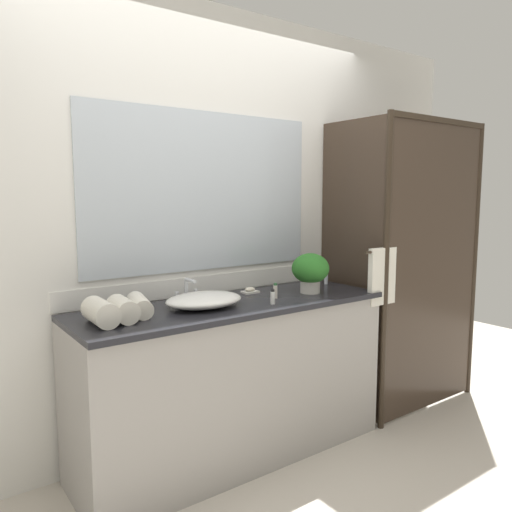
% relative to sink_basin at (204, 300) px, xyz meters
% --- Properties ---
extents(ground_plane, '(8.00, 8.00, 0.00)m').
position_rel_sink_basin_xyz_m(ground_plane, '(0.19, 0.00, -0.94)').
color(ground_plane, beige).
extents(wall_back_with_mirror, '(4.40, 0.06, 2.60)m').
position_rel_sink_basin_xyz_m(wall_back_with_mirror, '(0.19, 0.35, 0.37)').
color(wall_back_with_mirror, silver).
rests_on(wall_back_with_mirror, ground_plane).
extents(vanity_cabinet, '(1.80, 0.58, 0.90)m').
position_rel_sink_basin_xyz_m(vanity_cabinet, '(0.19, 0.01, -0.49)').
color(vanity_cabinet, '#9E9993').
rests_on(vanity_cabinet, ground_plane).
extents(shower_enclosure, '(1.20, 0.59, 2.00)m').
position_rel_sink_basin_xyz_m(shower_enclosure, '(1.47, -0.18, 0.09)').
color(shower_enclosure, '#2D2319').
rests_on(shower_enclosure, ground_plane).
extents(sink_basin, '(0.43, 0.32, 0.08)m').
position_rel_sink_basin_xyz_m(sink_basin, '(0.00, 0.00, 0.00)').
color(sink_basin, white).
rests_on(sink_basin, vanity_cabinet).
extents(faucet, '(0.17, 0.12, 0.13)m').
position_rel_sink_basin_xyz_m(faucet, '(0.00, 0.19, 0.00)').
color(faucet, silver).
rests_on(faucet, vanity_cabinet).
extents(potted_plant, '(0.23, 0.23, 0.24)m').
position_rel_sink_basin_xyz_m(potted_plant, '(0.72, -0.04, 0.10)').
color(potted_plant, beige).
rests_on(potted_plant, vanity_cabinet).
extents(soap_dish, '(0.10, 0.07, 0.04)m').
position_rel_sink_basin_xyz_m(soap_dish, '(0.42, 0.17, -0.02)').
color(soap_dish, silver).
rests_on(soap_dish, vanity_cabinet).
extents(amenity_bottle_conditioner, '(0.02, 0.02, 0.08)m').
position_rel_sink_basin_xyz_m(amenity_bottle_conditioner, '(0.34, -0.16, 0.00)').
color(amenity_bottle_conditioner, white).
rests_on(amenity_bottle_conditioner, vanity_cabinet).
extents(amenity_bottle_shampoo, '(0.03, 0.03, 0.10)m').
position_rel_sink_basin_xyz_m(amenity_bottle_shampoo, '(1.01, 0.12, 0.01)').
color(amenity_bottle_shampoo, silver).
rests_on(amenity_bottle_shampoo, vanity_cabinet).
extents(amenity_bottle_body_wash, '(0.02, 0.02, 0.09)m').
position_rel_sink_basin_xyz_m(amenity_bottle_body_wash, '(0.45, -0.04, 0.00)').
color(amenity_bottle_body_wash, silver).
rests_on(amenity_bottle_body_wash, vanity_cabinet).
extents(rolled_towel_near_edge, '(0.12, 0.23, 0.12)m').
position_rel_sink_basin_xyz_m(rolled_towel_near_edge, '(-0.57, -0.03, 0.02)').
color(rolled_towel_near_edge, silver).
rests_on(rolled_towel_near_edge, vanity_cabinet).
extents(rolled_towel_middle, '(0.13, 0.22, 0.11)m').
position_rel_sink_basin_xyz_m(rolled_towel_middle, '(-0.46, -0.02, 0.02)').
color(rolled_towel_middle, silver).
rests_on(rolled_towel_middle, vanity_cabinet).
extents(rolled_towel_far_edge, '(0.15, 0.27, 0.10)m').
position_rel_sink_basin_xyz_m(rolled_towel_far_edge, '(-0.35, 0.04, 0.01)').
color(rolled_towel_far_edge, silver).
rests_on(rolled_towel_far_edge, vanity_cabinet).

